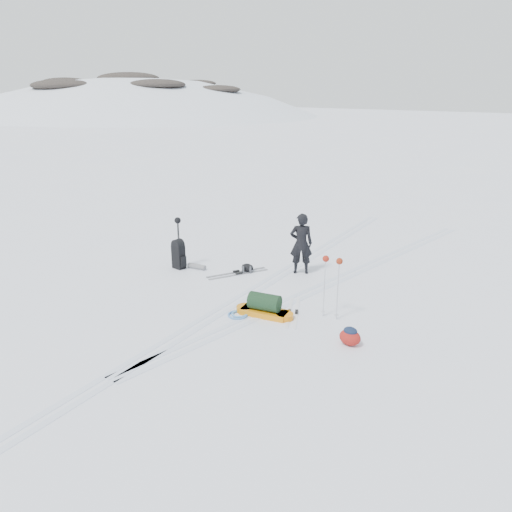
{
  "coord_description": "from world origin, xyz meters",
  "views": [
    {
      "loc": [
        7.13,
        -9.6,
        5.02
      ],
      "look_at": [
        0.05,
        -0.02,
        0.95
      ],
      "focal_mm": 35.0,
      "sensor_mm": 36.0,
      "label": 1
    }
  ],
  "objects_px": {
    "skier": "(301,244)",
    "pulk_sled": "(264,307)",
    "expedition_rucksack": "(181,255)",
    "ski_poles_black": "(178,227)"
  },
  "relations": [
    {
      "from": "expedition_rucksack",
      "to": "ski_poles_black",
      "type": "relative_size",
      "value": 0.62
    },
    {
      "from": "pulk_sled",
      "to": "expedition_rucksack",
      "type": "distance_m",
      "value": 3.93
    },
    {
      "from": "pulk_sled",
      "to": "expedition_rucksack",
      "type": "height_order",
      "value": "expedition_rucksack"
    },
    {
      "from": "skier",
      "to": "ski_poles_black",
      "type": "height_order",
      "value": "skier"
    },
    {
      "from": "skier",
      "to": "pulk_sled",
      "type": "distance_m",
      "value": 3.03
    },
    {
      "from": "pulk_sled",
      "to": "ski_poles_black",
      "type": "bearing_deg",
      "value": 150.47
    },
    {
      "from": "pulk_sled",
      "to": "expedition_rucksack",
      "type": "bearing_deg",
      "value": 150.75
    },
    {
      "from": "skier",
      "to": "expedition_rucksack",
      "type": "bearing_deg",
      "value": -3.77
    },
    {
      "from": "pulk_sled",
      "to": "expedition_rucksack",
      "type": "relative_size",
      "value": 1.56
    },
    {
      "from": "skier",
      "to": "pulk_sled",
      "type": "height_order",
      "value": "skier"
    }
  ]
}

